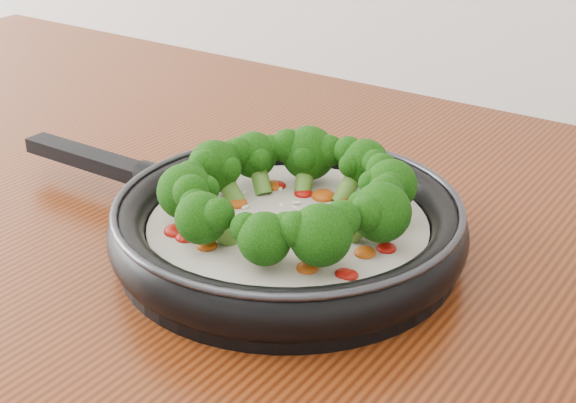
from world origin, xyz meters
The scene contains 1 object.
skillet centered at (0.14, 1.03, 0.93)m, with size 0.47×0.31×0.09m.
Camera 1 is at (0.48, 0.55, 1.24)m, focal length 49.29 mm.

